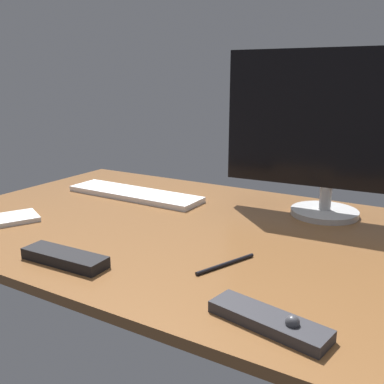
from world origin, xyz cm
name	(u,v)px	position (x,y,z in cm)	size (l,w,h in cm)	color
desk	(200,232)	(0.00, 0.00, 1.00)	(140.00, 84.00, 2.00)	brown
monitor	(331,128)	(23.77, 26.28, 25.50)	(55.56, 17.92, 43.29)	#BCBCBC
keyboard	(134,194)	(-32.31, 15.25, 2.82)	(44.82, 11.55, 1.64)	white
media_remote	(269,321)	(30.48, -32.83, 2.98)	(19.50, 8.75, 3.27)	#2D2D33
tv_remote	(65,258)	(-13.16, -31.91, 3.13)	(18.83, 5.53, 2.26)	black
notepad	(8,219)	(-45.46, -20.76, 2.60)	(14.42, 9.67, 1.19)	silver
pen	(226,264)	(15.30, -16.73, 2.38)	(0.76, 0.76, 14.79)	black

